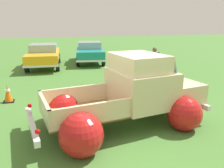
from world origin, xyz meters
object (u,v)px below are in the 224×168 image
(vintage_pickup_truck, at_px, (132,97))
(spectator_0, at_px, (154,62))
(show_car_1, at_px, (90,51))
(show_car_0, at_px, (44,55))
(lane_cone_0, at_px, (8,93))
(lane_cone_1, at_px, (82,92))

(vintage_pickup_truck, height_order, spectator_0, vintage_pickup_truck)
(vintage_pickup_truck, distance_m, show_car_1, 10.21)
(vintage_pickup_truck, relative_size, show_car_0, 1.03)
(spectator_0, relative_size, lane_cone_0, 2.55)
(show_car_1, distance_m, spectator_0, 6.36)
(vintage_pickup_truck, bearing_deg, lane_cone_0, 133.05)
(show_car_0, relative_size, lane_cone_0, 7.42)
(lane_cone_0, distance_m, lane_cone_1, 2.58)
(show_car_1, bearing_deg, lane_cone_1, -4.22)
(vintage_pickup_truck, relative_size, show_car_1, 1.02)
(vintage_pickup_truck, distance_m, lane_cone_0, 4.57)
(show_car_1, xyz_separation_m, lane_cone_0, (-4.56, -7.21, -0.47))
(lane_cone_0, bearing_deg, vintage_pickup_truck, -40.24)
(spectator_0, bearing_deg, vintage_pickup_truck, -33.64)
(vintage_pickup_truck, xyz_separation_m, show_car_1, (1.09, 10.15, 0.03))
(vintage_pickup_truck, bearing_deg, show_car_1, 77.15)
(vintage_pickup_truck, bearing_deg, lane_cone_1, 105.73)
(lane_cone_1, bearing_deg, vintage_pickup_truck, -67.55)
(show_car_1, height_order, lane_cone_1, show_car_1)
(vintage_pickup_truck, relative_size, spectator_0, 2.99)
(lane_cone_0, height_order, lane_cone_1, same)
(show_car_0, distance_m, spectator_0, 7.21)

